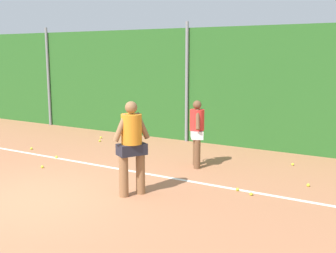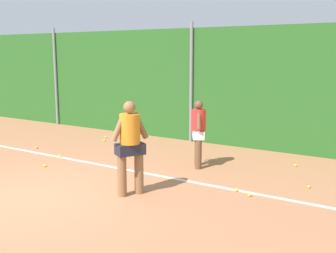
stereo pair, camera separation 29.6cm
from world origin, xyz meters
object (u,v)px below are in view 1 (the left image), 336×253
(tennis_ball_3, at_px, (251,194))
(tennis_ball_6, at_px, (293,164))
(player_midcourt, at_px, (197,130))
(tennis_ball_1, at_px, (42,167))
(tennis_ball_2, at_px, (237,189))
(player_foreground_near, at_px, (132,143))
(tennis_ball_4, at_px, (308,185))
(tennis_ball_5, at_px, (56,157))
(tennis_ball_8, at_px, (101,137))
(tennis_ball_0, at_px, (31,148))
(tennis_ball_9, at_px, (100,141))

(tennis_ball_3, bearing_deg, tennis_ball_6, 86.97)
(player_midcourt, height_order, tennis_ball_6, player_midcourt)
(tennis_ball_1, xyz_separation_m, tennis_ball_6, (5.18, 3.33, 0.00))
(tennis_ball_3, height_order, tennis_ball_6, same)
(tennis_ball_2, height_order, tennis_ball_6, same)
(player_foreground_near, bearing_deg, tennis_ball_1, -69.54)
(tennis_ball_4, xyz_separation_m, tennis_ball_5, (-6.29, -0.95, 0.00))
(player_foreground_near, relative_size, tennis_ball_3, 28.08)
(tennis_ball_2, relative_size, tennis_ball_8, 1.00)
(tennis_ball_4, relative_size, tennis_ball_6, 1.00)
(tennis_ball_6, bearing_deg, tennis_ball_3, -93.03)
(tennis_ball_2, xyz_separation_m, tennis_ball_6, (0.47, 2.52, 0.00))
(tennis_ball_0, relative_size, tennis_ball_5, 1.00)
(tennis_ball_1, bearing_deg, tennis_ball_3, 7.74)
(tennis_ball_0, relative_size, tennis_ball_9, 1.00)
(player_midcourt, bearing_deg, tennis_ball_1, 91.76)
(tennis_ball_6, bearing_deg, tennis_ball_4, -65.03)
(player_midcourt, bearing_deg, tennis_ball_4, -125.23)
(tennis_ball_1, relative_size, tennis_ball_3, 1.00)
(tennis_ball_3, bearing_deg, tennis_ball_5, 177.99)
(tennis_ball_4, height_order, tennis_ball_8, same)
(tennis_ball_2, relative_size, tennis_ball_6, 1.00)
(tennis_ball_0, distance_m, tennis_ball_8, 2.38)
(tennis_ball_0, bearing_deg, player_foreground_near, -19.58)
(tennis_ball_4, distance_m, tennis_ball_5, 6.36)
(player_foreground_near, distance_m, tennis_ball_4, 3.81)
(tennis_ball_5, relative_size, tennis_ball_6, 1.00)
(player_midcourt, height_order, tennis_ball_2, player_midcourt)
(tennis_ball_9, bearing_deg, tennis_ball_3, -22.42)
(tennis_ball_3, relative_size, tennis_ball_4, 1.00)
(tennis_ball_0, distance_m, tennis_ball_9, 2.10)
(player_foreground_near, distance_m, tennis_ball_2, 2.35)
(player_foreground_near, distance_m, tennis_ball_0, 5.18)
(tennis_ball_5, xyz_separation_m, tennis_ball_8, (-0.67, 2.64, 0.00))
(tennis_ball_5, bearing_deg, tennis_ball_4, 8.57)
(tennis_ball_6, bearing_deg, tennis_ball_2, -100.65)
(tennis_ball_3, bearing_deg, tennis_ball_4, 53.61)
(tennis_ball_0, relative_size, tennis_ball_1, 1.00)
(tennis_ball_1, relative_size, tennis_ball_8, 1.00)
(tennis_ball_9, bearing_deg, tennis_ball_1, -75.91)
(player_foreground_near, distance_m, tennis_ball_3, 2.54)
(player_midcourt, bearing_deg, player_foreground_near, 145.66)
(player_foreground_near, height_order, tennis_ball_4, player_foreground_near)
(tennis_ball_1, distance_m, tennis_ball_4, 6.16)
(tennis_ball_6, xyz_separation_m, tennis_ball_9, (-5.95, -0.25, 0.00))
(tennis_ball_2, relative_size, tennis_ball_9, 1.00)
(tennis_ball_2, bearing_deg, tennis_ball_6, 79.35)
(tennis_ball_4, bearing_deg, tennis_ball_5, -171.43)
(player_foreground_near, height_order, tennis_ball_9, player_foreground_near)
(tennis_ball_5, bearing_deg, tennis_ball_3, -2.01)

